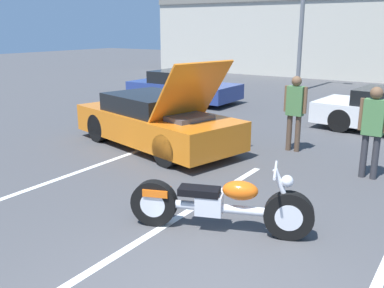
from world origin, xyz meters
name	(u,v)px	position (x,y,z in m)	size (l,w,h in m)	color
parking_stripe_foreground	(56,180)	(-4.30, 1.82, 0.00)	(0.12, 5.31, 0.01)	white
parking_stripe_middle	(180,216)	(-1.50, 1.82, 0.00)	(0.12, 5.31, 0.01)	white
parking_stripe_back	(382,274)	(1.30, 1.82, 0.00)	(0.12, 5.31, 0.01)	white
motorcycle	(219,204)	(-0.79, 1.73, 0.39)	(2.40, 1.11, 0.96)	black
show_car_hood_open	(156,121)	(-4.17, 4.64, 0.61)	(4.58, 2.72, 2.06)	orange
parked_car_left_row	(183,87)	(-7.25, 10.13, 0.55)	(4.09, 1.87, 1.15)	navy
spectator_near_motorcycle	(373,125)	(0.43, 5.13, 1.01)	(0.52, 0.22, 1.70)	#333338
spectator_midground	(295,107)	(-1.40, 6.09, 1.00)	(0.52, 0.22, 1.69)	brown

